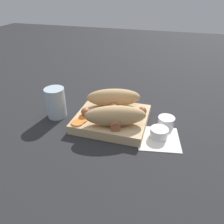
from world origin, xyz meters
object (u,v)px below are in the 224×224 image
at_px(food_tray, 112,119).
at_px(drink_glass, 56,103).
at_px(condiment_cup_far, 166,122).
at_px(bread_roll, 114,106).
at_px(sausage, 114,112).
at_px(condiment_cup_near, 159,133).

xyz_separation_m(food_tray, drink_glass, (-0.18, -0.01, 0.03)).
bearing_deg(food_tray, condiment_cup_far, 10.81).
height_order(food_tray, bread_roll, bread_roll).
distance_m(sausage, drink_glass, 0.18).
bearing_deg(bread_roll, food_tray, -135.19).
relative_size(food_tray, drink_glass, 2.19).
relative_size(condiment_cup_near, condiment_cup_far, 1.00).
bearing_deg(condiment_cup_near, drink_glass, 176.15).
distance_m(condiment_cup_far, drink_glass, 0.34).
bearing_deg(drink_glass, sausage, 3.30).
bearing_deg(drink_glass, condiment_cup_near, -3.85).
distance_m(food_tray, sausage, 0.03).
height_order(bread_roll, condiment_cup_near, bread_roll).
bearing_deg(condiment_cup_near, bread_roll, 164.32).
relative_size(sausage, condiment_cup_near, 3.79).
distance_m(bread_roll, sausage, 0.02).
relative_size(food_tray, sausage, 1.12).
bearing_deg(food_tray, drink_glass, -176.33).
xyz_separation_m(sausage, drink_glass, (-0.18, -0.01, 0.01)).
xyz_separation_m(food_tray, bread_roll, (0.01, 0.01, 0.04)).
bearing_deg(condiment_cup_near, food_tray, 167.02).
height_order(bread_roll, drink_glass, drink_glass).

